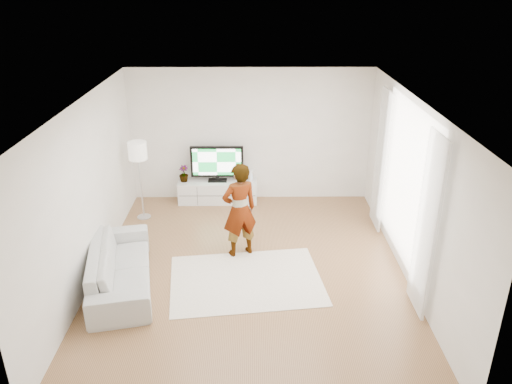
{
  "coord_description": "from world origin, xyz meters",
  "views": [
    {
      "loc": [
        0.05,
        -6.98,
        4.48
      ],
      "look_at": [
        0.1,
        0.4,
        1.25
      ],
      "focal_mm": 35.0,
      "sensor_mm": 36.0,
      "label": 1
    }
  ],
  "objects_px": {
    "television": "(217,162)",
    "rug": "(246,280)",
    "media_console": "(218,191)",
    "sofa": "(120,266)",
    "floor_lamp": "(138,154)",
    "player": "(239,210)"
  },
  "relations": [
    {
      "from": "television",
      "to": "rug",
      "type": "height_order",
      "value": "television"
    },
    {
      "from": "television",
      "to": "rug",
      "type": "distance_m",
      "value": 3.24
    },
    {
      "from": "media_console",
      "to": "rug",
      "type": "bearing_deg",
      "value": -78.14
    },
    {
      "from": "sofa",
      "to": "floor_lamp",
      "type": "relative_size",
      "value": 1.43
    },
    {
      "from": "rug",
      "to": "television",
      "type": "bearing_deg",
      "value": 101.76
    },
    {
      "from": "rug",
      "to": "floor_lamp",
      "type": "bearing_deg",
      "value": 132.43
    },
    {
      "from": "media_console",
      "to": "television",
      "type": "bearing_deg",
      "value": 90.0
    },
    {
      "from": "sofa",
      "to": "floor_lamp",
      "type": "distance_m",
      "value": 2.58
    },
    {
      "from": "sofa",
      "to": "floor_lamp",
      "type": "xyz_separation_m",
      "value": [
        -0.13,
        2.37,
        1.01
      ]
    },
    {
      "from": "television",
      "to": "rug",
      "type": "relative_size",
      "value": 0.46
    },
    {
      "from": "media_console",
      "to": "floor_lamp",
      "type": "bearing_deg",
      "value": -152.47
    },
    {
      "from": "player",
      "to": "floor_lamp",
      "type": "height_order",
      "value": "player"
    },
    {
      "from": "media_console",
      "to": "floor_lamp",
      "type": "distance_m",
      "value": 1.96
    },
    {
      "from": "player",
      "to": "floor_lamp",
      "type": "distance_m",
      "value": 2.48
    },
    {
      "from": "sofa",
      "to": "floor_lamp",
      "type": "bearing_deg",
      "value": -8.8
    },
    {
      "from": "television",
      "to": "floor_lamp",
      "type": "xyz_separation_m",
      "value": [
        -1.44,
        -0.78,
        0.46
      ]
    },
    {
      "from": "media_console",
      "to": "rug",
      "type": "height_order",
      "value": "media_console"
    },
    {
      "from": "rug",
      "to": "sofa",
      "type": "height_order",
      "value": "sofa"
    },
    {
      "from": "media_console",
      "to": "sofa",
      "type": "bearing_deg",
      "value": -112.84
    },
    {
      "from": "television",
      "to": "sofa",
      "type": "height_order",
      "value": "television"
    },
    {
      "from": "rug",
      "to": "sofa",
      "type": "relative_size",
      "value": 1.06
    },
    {
      "from": "floor_lamp",
      "to": "television",
      "type": "bearing_deg",
      "value": 28.38
    }
  ]
}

